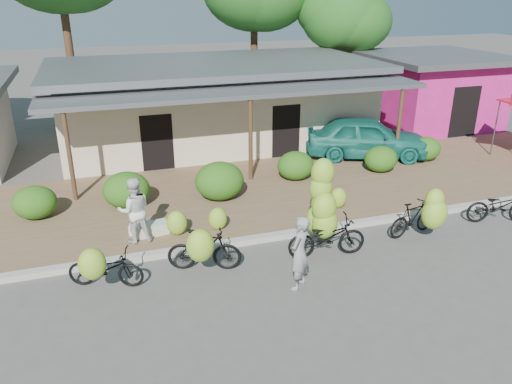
% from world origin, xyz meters
% --- Properties ---
extents(ground, '(100.00, 100.00, 0.00)m').
position_xyz_m(ground, '(0.00, 0.00, 0.00)').
color(ground, '#524F4C').
rests_on(ground, ground).
extents(sidewalk, '(60.00, 6.00, 0.12)m').
position_xyz_m(sidewalk, '(0.00, 5.00, 0.06)').
color(sidewalk, brown).
rests_on(sidewalk, ground).
extents(curb, '(60.00, 0.25, 0.15)m').
position_xyz_m(curb, '(0.00, 2.00, 0.07)').
color(curb, '#A8A399').
rests_on(curb, ground).
extents(shop_main, '(13.00, 8.50, 3.35)m').
position_xyz_m(shop_main, '(0.00, 10.93, 1.72)').
color(shop_main, beige).
rests_on(shop_main, ground).
extents(shop_pink, '(6.00, 6.00, 3.25)m').
position_xyz_m(shop_pink, '(10.50, 10.99, 1.67)').
color(shop_pink, '#DC2189').
rests_on(shop_pink, ground).
extents(tree_near_right, '(4.36, 4.18, 6.45)m').
position_xyz_m(tree_near_right, '(7.31, 14.61, 4.83)').
color(tree_near_right, '#543521').
rests_on(tree_near_right, ground).
extents(hedge_0, '(1.19, 1.08, 0.93)m').
position_xyz_m(hedge_0, '(-6.63, 5.08, 0.59)').
color(hedge_0, '#275112').
rests_on(hedge_0, sidewalk).
extents(hedge_1, '(1.36, 1.22, 1.06)m').
position_xyz_m(hedge_1, '(-4.14, 5.06, 0.65)').
color(hedge_1, '#275112').
rests_on(hedge_1, sidewalk).
extents(hedge_2, '(1.49, 1.34, 1.16)m').
position_xyz_m(hedge_2, '(-1.41, 4.79, 0.70)').
color(hedge_2, '#275112').
rests_on(hedge_2, sidewalk).
extents(hedge_3, '(1.23, 1.11, 0.96)m').
position_xyz_m(hedge_3, '(1.43, 5.63, 0.60)').
color(hedge_3, '#275112').
rests_on(hedge_3, sidewalk).
extents(hedge_4, '(1.16, 1.05, 0.91)m').
position_xyz_m(hedge_4, '(4.54, 5.41, 0.57)').
color(hedge_4, '#275112').
rests_on(hedge_4, sidewalk).
extents(hedge_5, '(1.13, 1.02, 0.88)m').
position_xyz_m(hedge_5, '(6.77, 5.96, 0.56)').
color(hedge_5, '#275112').
rests_on(hedge_5, sidewalk).
extents(bike_far_left, '(1.78, 1.42, 1.28)m').
position_xyz_m(bike_far_left, '(-4.97, 0.99, 0.53)').
color(bike_far_left, black).
rests_on(bike_far_left, ground).
extents(bike_left, '(1.79, 1.38, 1.37)m').
position_xyz_m(bike_left, '(-2.76, 0.96, 0.62)').
color(bike_left, black).
rests_on(bike_left, ground).
extents(bike_center, '(2.00, 1.28, 2.34)m').
position_xyz_m(bike_center, '(0.28, 1.02, 0.87)').
color(bike_center, black).
rests_on(bike_center, ground).
extents(bike_right, '(1.64, 1.30, 1.53)m').
position_xyz_m(bike_right, '(2.97, 0.86, 0.68)').
color(bike_right, black).
rests_on(bike_right, ground).
extents(bike_far_right, '(1.94, 1.10, 0.97)m').
position_xyz_m(bike_far_right, '(5.66, 1.03, 0.48)').
color(bike_far_right, black).
rests_on(bike_far_right, ground).
extents(loose_banana_a, '(0.54, 0.46, 0.67)m').
position_xyz_m(loose_banana_a, '(-3.06, 2.82, 0.46)').
color(loose_banana_a, '#8DBE2F').
rests_on(loose_banana_a, sidewalk).
extents(loose_banana_b, '(0.50, 0.42, 0.62)m').
position_xyz_m(loose_banana_b, '(-1.97, 2.78, 0.43)').
color(loose_banana_b, '#8DBE2F').
rests_on(loose_banana_b, sidewalk).
extents(loose_banana_c, '(0.50, 0.42, 0.62)m').
position_xyz_m(loose_banana_c, '(1.71, 3.06, 0.43)').
color(loose_banana_c, '#8DBE2F').
rests_on(loose_banana_c, sidewalk).
extents(sack_near, '(0.90, 0.53, 0.30)m').
position_xyz_m(sack_near, '(-3.69, 3.05, 0.27)').
color(sack_near, silver).
rests_on(sack_near, sidewalk).
extents(sack_far, '(0.83, 0.59, 0.28)m').
position_xyz_m(sack_far, '(-3.86, 3.18, 0.26)').
color(sack_far, silver).
rests_on(sack_far, sidewalk).
extents(vendor, '(0.73, 0.72, 1.70)m').
position_xyz_m(vendor, '(-0.93, -0.28, 0.85)').
color(vendor, gray).
rests_on(vendor, ground).
extents(bystander, '(0.83, 0.65, 1.71)m').
position_xyz_m(bystander, '(-4.09, 2.79, 0.98)').
color(bystander, silver).
rests_on(bystander, sidewalk).
extents(teal_van, '(4.87, 3.37, 1.54)m').
position_xyz_m(teal_van, '(4.86, 7.00, 0.89)').
color(teal_van, '#176B5E').
rests_on(teal_van, sidewalk).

